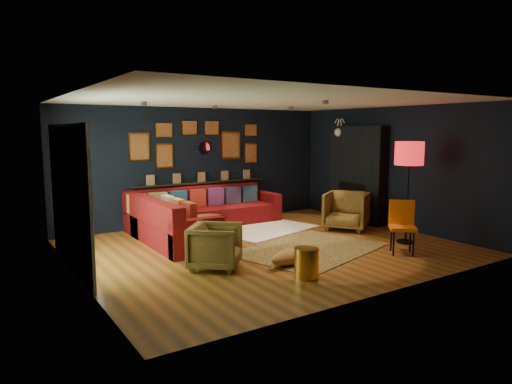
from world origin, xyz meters
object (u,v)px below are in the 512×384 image
sectional (194,217)px  armchair_left (215,244)px  coffee_table (204,220)px  dog (289,254)px  orange_chair (402,222)px  armchair_right (346,209)px  pouf (168,230)px  gold_stool (306,263)px  floor_lamp (409,157)px

sectional → armchair_left: bearing=-107.6°
coffee_table → dog: coffee_table is taller
sectional → orange_chair: bearing=-54.7°
sectional → armchair_right: bearing=-27.1°
pouf → armchair_left: size_ratio=0.67×
sectional → gold_stool: bearing=-88.1°
armchair_left → armchair_right: size_ratio=0.85×
sectional → coffee_table: 0.42m
sectional → armchair_left: sectional is taller
pouf → dog: 2.76m
sectional → pouf: sectional is taller
coffee_table → gold_stool: 3.11m
sectional → orange_chair: size_ratio=3.77×
dog → orange_chair: bearing=-25.3°
dog → pouf: bearing=97.6°
armchair_left → dog: armchair_left is taller
orange_chair → dog: bearing=-150.0°
orange_chair → dog: 2.16m
armchair_right → pouf: bearing=-142.6°
floor_lamp → dog: bearing=179.1°
coffee_table → dog: (0.25, -2.48, -0.15)m
sectional → pouf: (-0.69, -0.31, -0.13)m
armchair_left → dog: bearing=-74.2°
armchair_left → orange_chair: bearing=-66.1°
armchair_left → armchair_right: 3.75m
coffee_table → floor_lamp: bearing=-40.6°
floor_lamp → dog: floor_lamp is taller
armchair_right → floor_lamp: floor_lamp is taller
floor_lamp → dog: size_ratio=1.83×
orange_chair → floor_lamp: (0.62, 0.41, 1.08)m
armchair_left → orange_chair: 3.27m
armchair_left → floor_lamp: bearing=-57.5°
gold_stool → floor_lamp: bearing=11.5°
pouf → orange_chair: (3.05, -3.03, 0.34)m
orange_chair → pouf: bearing=177.4°
gold_stool → dog: 0.65m
coffee_table → armchair_left: size_ratio=1.12×
sectional → pouf: bearing=-155.8°
armchair_left → floor_lamp: floor_lamp is taller
armchair_right → floor_lamp: size_ratio=0.47×
pouf → armchair_right: 3.75m
orange_chair → floor_lamp: floor_lamp is taller
armchair_right → armchair_left: bearing=-110.0°
coffee_table → armchair_left: (-0.80, -1.99, 0.05)m
armchair_right → dog: size_ratio=0.85×
armchair_right → floor_lamp: (0.11, -1.47, 1.17)m
armchair_right → gold_stool: 3.44m
sectional → dog: size_ratio=3.28×
armchair_left → floor_lamp: size_ratio=0.40×
sectional → armchair_right: (2.87, -1.47, 0.12)m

